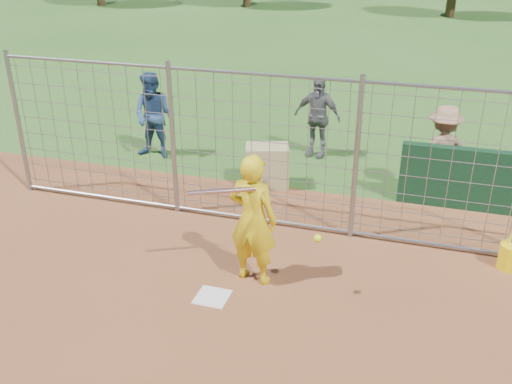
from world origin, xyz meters
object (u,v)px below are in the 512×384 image
(bystander_a, at_px, (154,116))
(equipment_bin, at_px, (267,166))
(batter, at_px, (253,220))
(bystander_c, at_px, (442,153))
(bucket_with_bats, at_px, (511,253))
(bystander_b, at_px, (317,117))

(bystander_a, xyz_separation_m, equipment_bin, (2.69, -0.76, -0.50))
(batter, relative_size, equipment_bin, 2.34)
(bystander_c, relative_size, bucket_with_bats, 1.75)
(bystander_b, bearing_deg, bystander_a, -151.88)
(bystander_c, height_order, equipment_bin, bystander_c)
(batter, height_order, equipment_bin, batter)
(bystander_b, bearing_deg, batter, -78.63)
(batter, xyz_separation_m, bystander_b, (-0.14, 4.95, -0.07))
(bystander_a, bearing_deg, batter, -47.58)
(batter, distance_m, bystander_c, 4.29)
(bystander_a, xyz_separation_m, bucket_with_bats, (6.84, -2.51, -0.66))
(bystander_c, xyz_separation_m, equipment_bin, (-3.09, -0.45, -0.45))
(bystander_b, xyz_separation_m, bucket_with_bats, (3.59, -3.58, -0.62))
(batter, height_order, bystander_a, batter)
(batter, xyz_separation_m, bucket_with_bats, (3.45, 1.37, -0.69))
(batter, distance_m, bystander_a, 5.14)
(bystander_b, distance_m, bucket_with_bats, 5.11)
(bystander_a, xyz_separation_m, bystander_c, (5.78, -0.31, -0.05))
(batter, height_order, bystander_c, batter)
(bystander_c, height_order, bucket_with_bats, bystander_c)
(equipment_bin, bearing_deg, bystander_c, -8.35)
(bystander_c, bearing_deg, bystander_a, -22.83)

